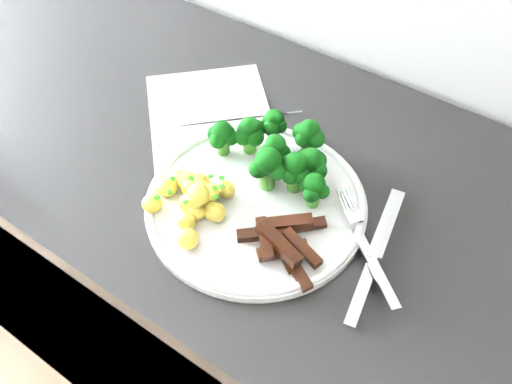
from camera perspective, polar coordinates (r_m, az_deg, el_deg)
counter at (r=1.16m, az=4.11°, el=-14.44°), size 2.37×0.59×0.89m
recipe_paper at (r=0.89m, az=-4.63°, el=7.30°), size 0.34×0.34×0.00m
plate at (r=0.76m, az=0.00°, el=-1.03°), size 0.31×0.31×0.02m
broccoli at (r=0.77m, az=2.55°, el=4.26°), size 0.21×0.13×0.07m
potatoes at (r=0.75m, az=-6.55°, el=-0.60°), size 0.11×0.12×0.05m
beef_strips at (r=0.71m, az=2.87°, el=-5.15°), size 0.13×0.11×0.03m
fork at (r=0.72m, az=11.62°, el=-5.88°), size 0.16×0.14×0.02m
knife at (r=0.71m, az=11.88°, el=-8.03°), size 0.06×0.23×0.03m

